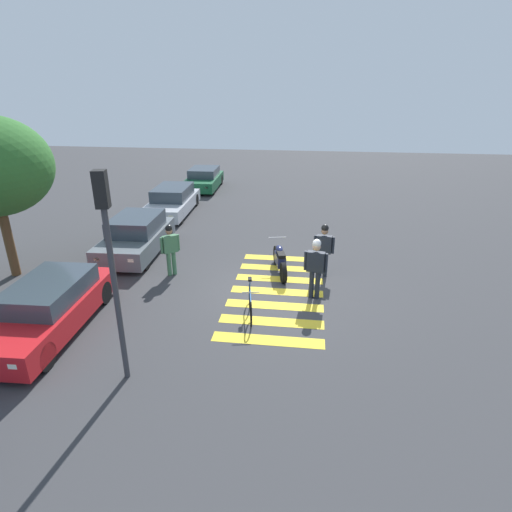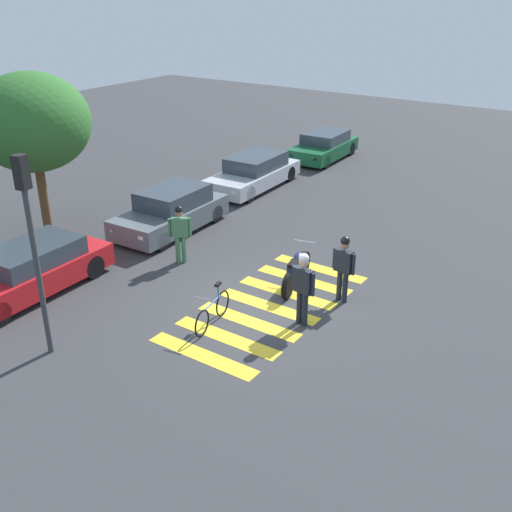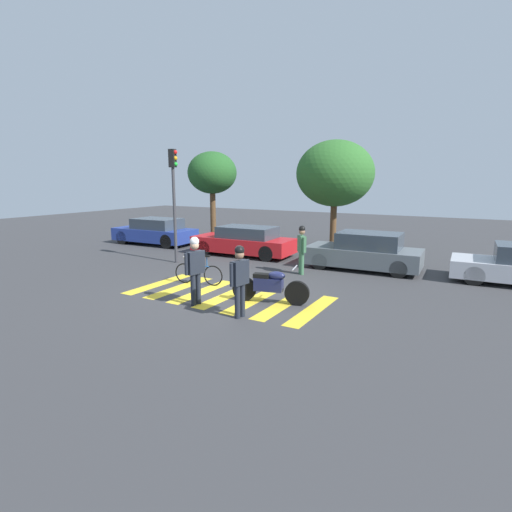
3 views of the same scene
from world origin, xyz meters
TOP-DOWN VIEW (x-y plane):
  - ground_plane at (0.00, 0.00)m, footprint 60.00×60.00m
  - police_motorcycle at (1.41, 0.03)m, footprint 2.15×0.78m
  - leaning_bicycle at (-1.53, 0.61)m, footprint 1.70×0.47m
  - officer_on_foot at (1.33, -1.40)m, footprint 0.28×0.67m
  - officer_by_motorcycle at (-0.26, -1.13)m, footprint 0.29×0.69m
  - pedestrian_bystander at (0.79, 3.61)m, footprint 0.46×0.53m
  - crosswalk_stripes at (-0.00, 0.00)m, footprint 5.85×2.84m
  - car_red_convertible at (-2.91, 5.68)m, footprint 4.65×1.93m
  - car_grey_coupe at (2.55, 5.53)m, footprint 4.26×1.98m
  - car_silver_sedan at (7.85, 5.85)m, footprint 4.65×1.99m
  - car_green_compact at (13.20, 5.59)m, footprint 4.07×1.96m
  - traffic_light_pole at (-4.48, 2.93)m, footprint 0.35×0.28m
  - street_tree_mid at (0.12, 8.84)m, footprint 3.59×3.59m

SIDE VIEW (x-z plane):
  - ground_plane at x=0.00m, z-range 0.00..0.00m
  - crosswalk_stripes at x=0.00m, z-range 0.00..0.01m
  - leaning_bicycle at x=-1.53m, z-range -0.12..0.87m
  - police_motorcycle at x=1.41m, z-range -0.06..1.00m
  - car_green_compact at x=13.20m, z-range -0.02..1.22m
  - car_silver_sedan at x=7.85m, z-range -0.03..1.28m
  - car_red_convertible at x=-2.91m, z-range -0.02..1.29m
  - car_grey_coupe at x=2.55m, z-range -0.04..1.37m
  - pedestrian_bystander at x=0.79m, z-range 0.13..1.90m
  - officer_on_foot at x=1.33m, z-range 0.15..1.96m
  - officer_by_motorcycle at x=-0.26m, z-range 0.16..2.04m
  - traffic_light_pole at x=-4.48m, z-range 0.76..5.29m
  - street_tree_mid at x=0.12m, z-range 1.04..6.21m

